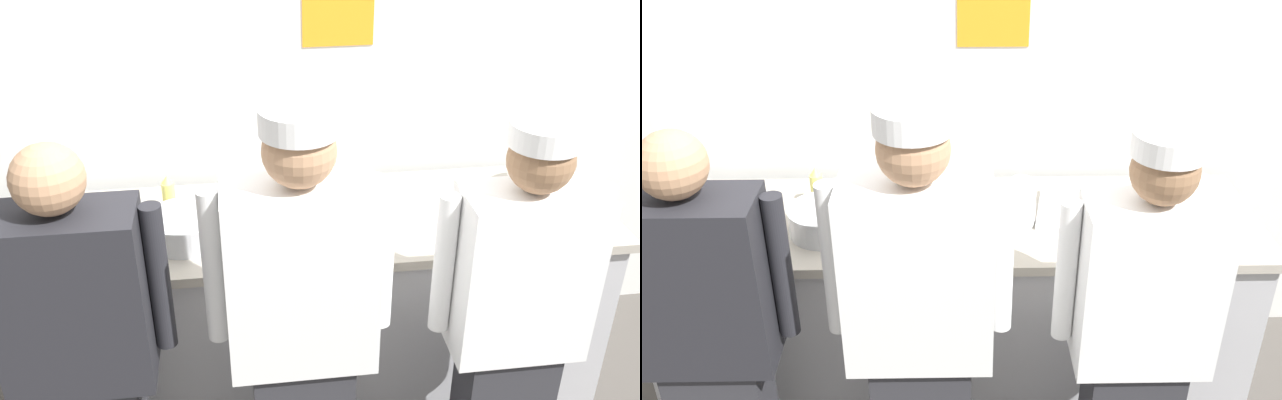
% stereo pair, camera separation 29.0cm
% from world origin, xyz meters
% --- Properties ---
extents(wall_back, '(4.04, 0.11, 2.88)m').
position_xyz_m(wall_back, '(0.00, 0.91, 1.44)').
color(wall_back, silver).
rests_on(wall_back, ground).
extents(prep_counter, '(2.57, 0.76, 0.92)m').
position_xyz_m(prep_counter, '(0.00, 0.40, 0.46)').
color(prep_counter, '#B2B2B7').
rests_on(prep_counter, ground).
extents(chef_near_left, '(0.60, 0.24, 1.62)m').
position_xyz_m(chef_near_left, '(-0.83, -0.31, 0.86)').
color(chef_near_left, '#2D2D33').
rests_on(chef_near_left, ground).
extents(chef_center, '(0.61, 0.24, 1.71)m').
position_xyz_m(chef_center, '(-0.12, -0.33, 0.91)').
color(chef_center, '#2D2D33').
rests_on(chef_center, ground).
extents(chef_far_right, '(0.59, 0.24, 1.62)m').
position_xyz_m(chef_far_right, '(0.62, -0.32, 0.86)').
color(chef_far_right, '#2D2D33').
rests_on(chef_far_right, ground).
extents(plate_stack_front, '(0.23, 0.23, 0.10)m').
position_xyz_m(plate_stack_front, '(1.03, 0.54, 0.96)').
color(plate_stack_front, white).
rests_on(plate_stack_front, prep_counter).
extents(plate_stack_rear, '(0.24, 0.24, 0.10)m').
position_xyz_m(plate_stack_rear, '(0.22, 0.37, 0.96)').
color(plate_stack_rear, white).
rests_on(plate_stack_rear, prep_counter).
extents(mixing_bowl_steel, '(0.31, 0.31, 0.11)m').
position_xyz_m(mixing_bowl_steel, '(-0.52, 0.30, 0.97)').
color(mixing_bowl_steel, '#B7BABF').
rests_on(mixing_bowl_steel, prep_counter).
extents(sheet_tray, '(0.50, 0.42, 0.02)m').
position_xyz_m(sheet_tray, '(0.58, 0.41, 0.93)').
color(sheet_tray, '#B7BABF').
rests_on(sheet_tray, prep_counter).
extents(squeeze_bottle_primary, '(0.06, 0.06, 0.18)m').
position_xyz_m(squeeze_bottle_primary, '(-1.06, 0.15, 1.00)').
color(squeeze_bottle_primary, '#E5E066').
rests_on(squeeze_bottle_primary, prep_counter).
extents(squeeze_bottle_secondary, '(0.06, 0.06, 0.20)m').
position_xyz_m(squeeze_bottle_secondary, '(-1.02, 0.27, 1.01)').
color(squeeze_bottle_secondary, red).
rests_on(squeeze_bottle_secondary, prep_counter).
extents(squeeze_bottle_spare, '(0.06, 0.06, 0.18)m').
position_xyz_m(squeeze_bottle_spare, '(-0.59, 0.52, 1.00)').
color(squeeze_bottle_spare, '#E5E066').
rests_on(squeeze_bottle_spare, prep_counter).
extents(ramekin_red_sauce, '(0.09, 0.09, 0.04)m').
position_xyz_m(ramekin_red_sauce, '(-0.79, 0.44, 0.94)').
color(ramekin_red_sauce, white).
rests_on(ramekin_red_sauce, prep_counter).
extents(ramekin_green_sauce, '(0.10, 0.10, 0.05)m').
position_xyz_m(ramekin_green_sauce, '(-0.81, 0.25, 0.94)').
color(ramekin_green_sauce, white).
rests_on(ramekin_green_sauce, prep_counter).
extents(ramekin_orange_sauce, '(0.10, 0.10, 0.05)m').
position_xyz_m(ramekin_orange_sauce, '(-0.98, 0.53, 0.94)').
color(ramekin_orange_sauce, white).
rests_on(ramekin_orange_sauce, prep_counter).
extents(deli_cup, '(0.09, 0.09, 0.10)m').
position_xyz_m(deli_cup, '(0.30, 0.57, 0.96)').
color(deli_cup, white).
rests_on(deli_cup, prep_counter).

